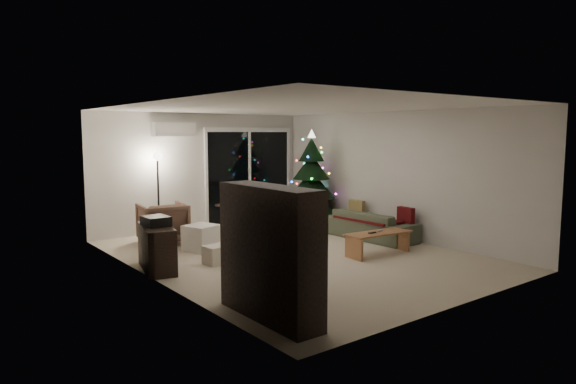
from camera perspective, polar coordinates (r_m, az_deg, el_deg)
name	(u,v)px	position (r m, az deg, el deg)	size (l,w,h in m)	color
room	(266,187)	(10.11, -2.50, 0.56)	(6.50, 7.51, 2.60)	beige
bookshelf	(256,255)	(5.64, -3.57, -7.01)	(0.38, 1.50, 1.50)	black
media_cabinet	(157,248)	(8.06, -14.38, -6.04)	(0.41, 1.09, 0.68)	black
stereo	(156,221)	(7.99, -14.46, -3.14)	(0.35, 0.41, 0.15)	black
armchair	(163,223)	(9.94, -13.75, -3.39)	(0.83, 0.85, 0.77)	brown
ottoman	(201,238)	(9.24, -9.61, -5.04)	(0.51, 0.51, 0.46)	beige
cardboard_box_a	(218,254)	(8.32, -7.83, -6.89)	(0.41, 0.31, 0.29)	beige
cardboard_box_b	(269,245)	(8.87, -2.09, -5.94)	(0.43, 0.33, 0.30)	beige
side_table	(225,217)	(11.16, -6.97, -2.77)	(0.44, 0.44, 0.55)	black
floor_lamp	(158,196)	(10.66, -14.20, -0.38)	(0.26, 0.26, 1.64)	black
sofa	(371,225)	(10.25, 9.22, -3.63)	(1.88, 0.74, 0.55)	#444C3B
sofa_throw	(368,219)	(10.15, 8.84, -3.01)	(0.59, 1.36, 0.05)	#4A140F
cushion_a	(357,209)	(10.83, 7.65, -1.86)	(0.11, 0.36, 0.36)	#A28C49
cushion_b	(406,217)	(9.97, 12.95, -2.70)	(0.11, 0.36, 0.36)	#4A140F
coffee_table	(378,243)	(8.97, 9.97, -5.64)	(1.21, 0.42, 0.38)	#99683E
remote_a	(372,233)	(8.82, 9.33, -4.49)	(0.15, 0.05, 0.02)	black
remote_b	(380,231)	(9.04, 10.19, -4.24)	(0.14, 0.04, 0.02)	slate
christmas_tree	(311,179)	(11.31, 2.61, 1.49)	(1.33, 1.33, 2.15)	black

